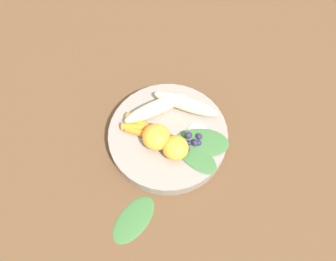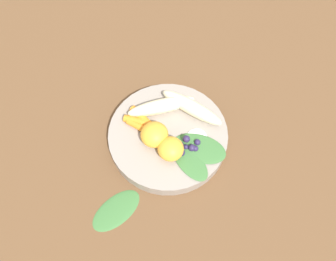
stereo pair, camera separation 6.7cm
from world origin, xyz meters
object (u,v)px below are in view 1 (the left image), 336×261
(banana_peeled_left, at_px, (156,108))
(orange_segment_near, at_px, (175,148))
(bowl, at_px, (168,136))
(banana_peeled_right, at_px, (186,104))
(kale_leaf_stray, at_px, (134,219))

(banana_peeled_left, xyz_separation_m, orange_segment_near, (0.09, -0.03, 0.00))
(banana_peeled_left, bearing_deg, orange_segment_near, 85.74)
(bowl, distance_m, banana_peeled_right, 0.08)
(bowl, height_order, orange_segment_near, orange_segment_near)
(banana_peeled_left, height_order, banana_peeled_right, same)
(banana_peeled_left, height_order, orange_segment_near, orange_segment_near)
(banana_peeled_left, distance_m, kale_leaf_stray, 0.22)
(banana_peeled_right, distance_m, kale_leaf_stray, 0.25)
(orange_segment_near, distance_m, kale_leaf_stray, 0.15)
(banana_peeled_left, bearing_deg, banana_peeled_right, 162.12)
(banana_peeled_right, relative_size, kale_leaf_stray, 1.36)
(orange_segment_near, height_order, kale_leaf_stray, orange_segment_near)
(bowl, xyz_separation_m, orange_segment_near, (0.04, -0.02, 0.03))
(orange_segment_near, xyz_separation_m, kale_leaf_stray, (0.04, -0.14, -0.05))
(bowl, distance_m, kale_leaf_stray, 0.18)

